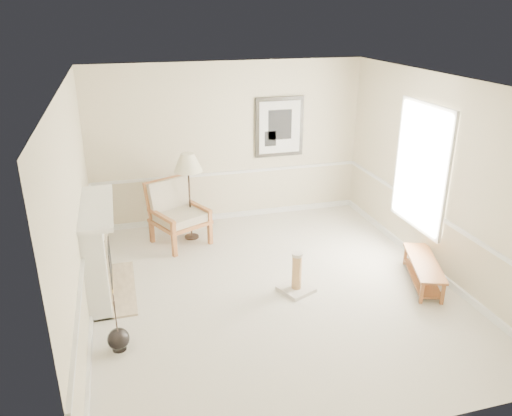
# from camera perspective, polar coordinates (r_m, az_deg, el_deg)

# --- Properties ---
(ground) EXTENTS (5.50, 5.50, 0.00)m
(ground) POSITION_cam_1_polar(r_m,az_deg,el_deg) (7.22, 1.98, -9.27)
(ground) COLOR silver
(ground) RESTS_ON ground
(room) EXTENTS (5.04, 5.54, 2.92)m
(room) POSITION_cam_1_polar(r_m,az_deg,el_deg) (6.57, 3.15, 5.31)
(room) COLOR beige
(room) RESTS_ON ground
(fireplace) EXTENTS (0.64, 1.64, 1.31)m
(fireplace) POSITION_cam_1_polar(r_m,az_deg,el_deg) (7.20, -17.62, -4.70)
(fireplace) COLOR white
(fireplace) RESTS_ON ground
(floor_vase) EXTENTS (0.26, 0.26, 0.76)m
(floor_vase) POSITION_cam_1_polar(r_m,az_deg,el_deg) (6.24, -15.44, -14.28)
(floor_vase) COLOR black
(floor_vase) RESTS_ON ground
(armchair) EXTENTS (1.09, 1.12, 1.07)m
(armchair) POSITION_cam_1_polar(r_m,az_deg,el_deg) (8.52, -9.17, -0.19)
(armchair) COLOR #A65F35
(armchair) RESTS_ON ground
(floor_lamp) EXTENTS (0.58, 0.58, 1.52)m
(floor_lamp) POSITION_cam_1_polar(r_m,az_deg,el_deg) (8.34, -7.79, 4.91)
(floor_lamp) COLOR black
(floor_lamp) RESTS_ON ground
(bench) EXTENTS (0.77, 1.27, 0.35)m
(bench) POSITION_cam_1_polar(r_m,az_deg,el_deg) (7.66, 18.59, -6.57)
(bench) COLOR #A65F35
(bench) RESTS_ON ground
(scratching_post) EXTENTS (0.55, 0.55, 0.60)m
(scratching_post) POSITION_cam_1_polar(r_m,az_deg,el_deg) (7.11, 4.65, -8.12)
(scratching_post) COLOR silver
(scratching_post) RESTS_ON ground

